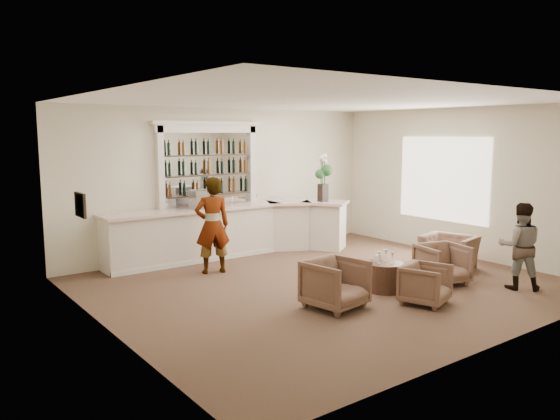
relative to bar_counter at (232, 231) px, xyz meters
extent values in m
plane|color=brown|center=(0.16, -3.00, -0.57)|extent=(8.00, 8.00, 0.00)
cube|color=beige|center=(0.16, 0.50, 1.08)|extent=(8.00, 0.04, 3.30)
cube|color=beige|center=(-3.84, -3.00, 1.08)|extent=(0.04, 7.00, 3.30)
cube|color=beige|center=(4.16, -3.00, 1.08)|extent=(0.04, 7.00, 3.30)
cube|color=white|center=(0.16, -3.00, 2.73)|extent=(8.00, 7.00, 0.04)
cube|color=white|center=(4.13, -2.50, 1.13)|extent=(0.05, 2.40, 1.90)
cube|color=black|center=(-3.81, -1.80, 1.08)|extent=(0.04, 0.46, 0.38)
cube|color=beige|center=(-3.78, -1.80, 1.08)|extent=(0.01, 0.38, 0.30)
cube|color=beige|center=(-0.84, 0.15, -0.03)|extent=(4.00, 0.70, 1.08)
cube|color=beige|center=(-0.84, 0.13, 0.54)|extent=(4.10, 0.82, 0.06)
cube|color=beige|center=(1.51, -0.08, -0.03)|extent=(1.12, 1.04, 1.08)
cube|color=beige|center=(1.51, -0.10, 0.54)|extent=(1.27, 1.19, 0.06)
cube|color=beige|center=(2.21, -0.60, -0.03)|extent=(1.08, 1.14, 1.08)
cube|color=beige|center=(2.21, -0.62, 0.54)|extent=(1.24, 1.29, 0.06)
cube|color=beige|center=(-0.84, -0.18, -0.52)|extent=(4.00, 0.06, 0.10)
cube|color=white|center=(-0.34, 0.48, 1.38)|extent=(2.15, 0.02, 1.65)
cube|color=beige|center=(-1.49, 0.42, 0.88)|extent=(0.14, 0.16, 2.90)
cube|color=beige|center=(0.81, 0.42, 0.88)|extent=(0.14, 0.16, 2.90)
cube|color=beige|center=(-0.34, 0.42, 2.27)|extent=(2.52, 0.16, 0.18)
cube|color=beige|center=(-0.34, 0.42, 2.39)|extent=(2.64, 0.20, 0.08)
cube|color=#322519|center=(-0.34, 0.37, 0.81)|extent=(2.05, 0.20, 0.03)
cube|color=#322519|center=(-0.34, 0.37, 1.25)|extent=(2.05, 0.20, 0.03)
cube|color=#322519|center=(-0.34, 0.37, 1.69)|extent=(2.05, 0.20, 0.03)
cylinder|color=#432F1D|center=(0.73, -3.90, -0.32)|extent=(0.65, 0.65, 0.50)
imported|color=gray|center=(-1.07, -1.03, 0.38)|extent=(0.79, 0.62, 1.90)
imported|color=gray|center=(2.72, -5.23, 0.20)|extent=(0.93, 0.95, 1.54)
imported|color=brown|center=(-0.61, -4.10, -0.18)|extent=(0.96, 0.98, 0.78)
imported|color=brown|center=(0.69, -4.81, -0.25)|extent=(0.89, 0.91, 0.65)
imported|color=brown|center=(1.92, -4.21, -0.21)|extent=(0.96, 0.97, 0.73)
imported|color=brown|center=(3.05, -3.53, -0.24)|extent=(1.11, 1.21, 0.66)
cube|color=#B7B7BC|center=(-0.75, -0.03, 0.77)|extent=(0.47, 0.40, 0.40)
cube|color=black|center=(2.15, -0.61, 0.77)|extent=(0.19, 0.19, 0.42)
cube|color=white|center=(0.71, -3.76, -0.01)|extent=(0.08, 0.08, 0.12)
camera|label=1|loc=(-6.27, -10.27, 2.17)|focal=35.00mm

